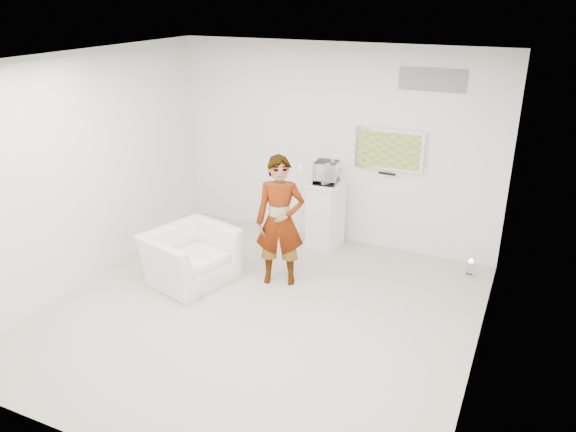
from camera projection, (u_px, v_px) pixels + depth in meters
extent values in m
cube|color=#A39D95|center=(260.00, 313.00, 6.85)|extent=(5.00, 5.00, 0.01)
cube|color=#2A2A2C|center=(254.00, 61.00, 5.73)|extent=(5.00, 5.00, 0.01)
cube|color=silver|center=(335.00, 146.00, 8.40)|extent=(5.00, 0.01, 3.00)
cube|color=silver|center=(102.00, 302.00, 4.19)|extent=(5.00, 0.01, 3.00)
cube|color=silver|center=(86.00, 170.00, 7.27)|extent=(0.01, 5.00, 3.00)
cube|color=silver|center=(490.00, 236.00, 5.32)|extent=(0.01, 5.00, 3.00)
cube|color=silver|center=(390.00, 149.00, 8.01)|extent=(1.00, 0.08, 0.60)
cube|color=slate|center=(432.00, 80.00, 7.47)|extent=(0.90, 0.02, 0.30)
imported|color=white|center=(280.00, 221.00, 7.29)|extent=(0.74, 0.61, 1.75)
imported|color=white|center=(190.00, 256.00, 7.51)|extent=(1.22, 1.31, 0.71)
cube|color=silver|center=(325.00, 215.00, 8.49)|extent=(0.57, 0.57, 1.01)
cylinder|color=silver|center=(470.00, 268.00, 7.69)|extent=(0.17, 0.17, 0.25)
cube|color=silver|center=(326.00, 172.00, 8.23)|extent=(0.36, 0.36, 0.33)
cube|color=silver|center=(326.00, 177.00, 8.26)|extent=(0.08, 0.15, 0.20)
cube|color=silver|center=(300.00, 167.00, 7.14)|extent=(0.10, 0.15, 0.04)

